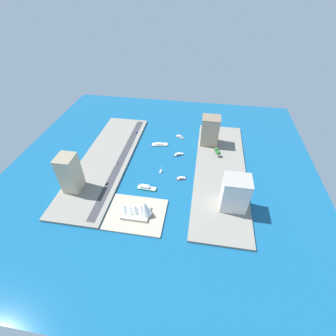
# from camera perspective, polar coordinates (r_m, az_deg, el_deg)

# --- Properties ---
(ground_plane) EXTENTS (440.00, 440.00, 0.00)m
(ground_plane) POSITION_cam_1_polar(r_m,az_deg,el_deg) (346.38, -1.54, 0.58)
(ground_plane) COLOR #145684
(quay_west) EXTENTS (70.00, 240.00, 3.05)m
(quay_west) POSITION_cam_1_polar(r_m,az_deg,el_deg) (343.09, 12.40, -0.67)
(quay_west) COLOR gray
(quay_west) RESTS_ON ground_plane
(quay_east) EXTENTS (70.00, 240.00, 3.05)m
(quay_east) POSITION_cam_1_polar(r_m,az_deg,el_deg) (367.48, -14.56, 2.09)
(quay_east) COLOR gray
(quay_east) RESTS_ON ground_plane
(peninsula_point) EXTENTS (67.49, 54.25, 2.00)m
(peninsula_point) POSITION_cam_1_polar(r_m,az_deg,el_deg) (284.88, -7.66, -10.92)
(peninsula_point) COLOR #A89E89
(peninsula_point) RESTS_ON ground_plane
(road_strip) EXTENTS (10.47, 228.00, 0.15)m
(road_strip) POSITION_cam_1_polar(r_m,az_deg,el_deg) (358.51, -11.13, 1.95)
(road_strip) COLOR #38383D
(road_strip) RESTS_ON quay_east
(yacht_sleek_gray) EXTENTS (15.23, 8.77, 4.21)m
(yacht_sleek_gray) POSITION_cam_1_polar(r_m,az_deg,el_deg) (405.13, 2.83, 7.45)
(yacht_sleek_gray) COLOR #999EA3
(yacht_sleek_gray) RESTS_ON ground_plane
(barge_flat_brown) EXTENTS (27.45, 13.02, 3.13)m
(barge_flat_brown) POSITION_cam_1_polar(r_m,az_deg,el_deg) (387.75, -2.06, 5.70)
(barge_flat_brown) COLOR brown
(barge_flat_brown) RESTS_ON ground_plane
(ferry_green_doubledeck) EXTENTS (26.36, 7.78, 5.54)m
(ferry_green_doubledeck) POSITION_cam_1_polar(r_m,az_deg,el_deg) (311.17, -5.26, -4.73)
(ferry_green_doubledeck) COLOR #2D8C4C
(ferry_green_doubledeck) RESTS_ON ground_plane
(patrol_launch_navy) EXTENTS (14.92, 10.69, 3.67)m
(patrol_launch_navy) POSITION_cam_1_polar(r_m,az_deg,el_deg) (365.49, 2.55, 3.29)
(patrol_launch_navy) COLOR #1E284C
(patrol_launch_navy) RESTS_ON ground_plane
(tugboat_red) EXTENTS (12.92, 7.57, 3.59)m
(tugboat_red) POSITION_cam_1_polar(r_m,az_deg,el_deg) (324.38, 3.19, -2.47)
(tugboat_red) COLOR red
(tugboat_red) RESTS_ON ground_plane
(sailboat_small_white) EXTENTS (3.04, 8.04, 10.74)m
(sailboat_small_white) POSITION_cam_1_polar(r_m,az_deg,el_deg) (335.43, -1.78, -0.80)
(sailboat_small_white) COLOR white
(sailboat_small_white) RESTS_ON ground_plane
(office_block_beige) EXTENTS (21.38, 24.31, 49.93)m
(office_block_beige) POSITION_cam_1_polar(r_m,az_deg,el_deg) (315.30, -22.48, -1.17)
(office_block_beige) COLOR #C6B793
(office_block_beige) RESTS_ON quay_east
(apartment_midrise_tan) EXTENTS (27.80, 24.60, 45.54)m
(apartment_midrise_tan) POSITION_cam_1_polar(r_m,az_deg,el_deg) (381.22, 10.05, 8.83)
(apartment_midrise_tan) COLOR tan
(apartment_midrise_tan) RESTS_ON quay_west
(hotel_broad_white) EXTENTS (30.73, 25.71, 43.46)m
(hotel_broad_white) POSITION_cam_1_polar(r_m,az_deg,el_deg) (282.04, 15.74, -5.86)
(hotel_broad_white) COLOR silver
(hotel_broad_white) RESTS_ON quay_west
(hatchback_blue) EXTENTS (2.03, 5.04, 1.70)m
(hatchback_blue) POSITION_cam_1_polar(r_m,az_deg,el_deg) (415.99, -7.60, 8.47)
(hatchback_blue) COLOR black
(hatchback_blue) RESTS_ON road_strip
(van_white) EXTENTS (1.88, 5.00, 1.62)m
(van_white) POSITION_cam_1_polar(r_m,az_deg,el_deg) (351.44, -12.22, 1.04)
(van_white) COLOR black
(van_white) RESTS_ON road_strip
(suv_black) EXTENTS (2.17, 4.75, 1.57)m
(suv_black) POSITION_cam_1_polar(r_m,az_deg,el_deg) (322.94, -14.48, -3.62)
(suv_black) COLOR black
(suv_black) RESTS_ON road_strip
(traffic_light_waterfront) EXTENTS (0.36, 0.36, 6.50)m
(traffic_light_waterfront) POSITION_cam_1_polar(r_m,az_deg,el_deg) (382.38, -8.60, 5.81)
(traffic_light_waterfront) COLOR black
(traffic_light_waterfront) RESTS_ON quay_east
(opera_landmark) EXTENTS (38.89, 22.23, 21.98)m
(opera_landmark) POSITION_cam_1_polar(r_m,az_deg,el_deg) (277.50, -7.38, -9.83)
(opera_landmark) COLOR #BCAD93
(opera_landmark) RESTS_ON peninsula_point
(park_tree_cluster) EXTENTS (9.26, 14.21, 10.31)m
(park_tree_cluster) POSITION_cam_1_polar(r_m,az_deg,el_deg) (365.23, 11.74, 3.98)
(park_tree_cluster) COLOR brown
(park_tree_cluster) RESTS_ON quay_west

